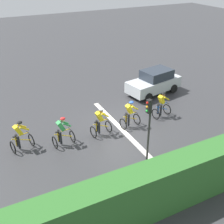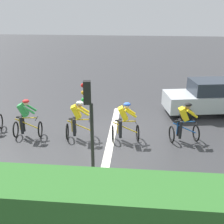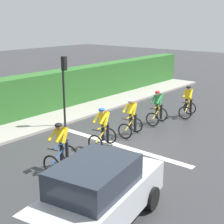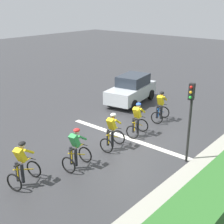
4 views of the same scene
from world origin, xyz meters
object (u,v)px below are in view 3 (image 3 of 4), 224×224
Objects in this scene: cyclist_second at (158,108)px; cyclist_trailing at (61,147)px; cyclist_lead at (188,102)px; cyclist_fourth at (103,128)px; traffic_light_near_crossing at (64,81)px; car_silver at (99,194)px; cyclist_mid at (131,118)px.

cyclist_second is 1.00× the size of cyclist_trailing.
cyclist_lead is 1.00× the size of cyclist_fourth.
cyclist_second is at bearing 46.42° from traffic_light_near_crossing.
cyclist_second is 8.76m from car_silver.
cyclist_trailing is 4.80m from traffic_light_near_crossing.
traffic_light_near_crossing reaches higher than cyclist_mid.
cyclist_trailing is at bearing -92.63° from cyclist_lead.
car_silver is (2.80, -10.12, 0.08)m from cyclist_lead.
cyclist_lead and cyclist_fourth have the same top height.
cyclist_second is 1.00× the size of cyclist_fourth.
cyclist_lead and cyclist_mid have the same top height.
cyclist_mid is 1.00× the size of cyclist_fourth.
traffic_light_near_crossing is (-6.46, 4.84, 1.35)m from car_silver.
cyclist_second is at bearing -105.98° from cyclist_lead.
cyclist_fourth is 2.38m from cyclist_trailing.
car_silver is (3.37, -5.88, 0.08)m from cyclist_mid.
traffic_light_near_crossing is at bearing 164.82° from cyclist_fourth.
traffic_light_near_crossing is (-3.27, 3.21, 1.43)m from cyclist_trailing.
car_silver is at bearing -67.27° from cyclist_second.
cyclist_trailing is at bearing -87.63° from cyclist_mid.
car_silver reaches higher than cyclist_fourth.
cyclist_lead is 4.28m from cyclist_mid.
cyclist_trailing is at bearing -85.78° from cyclist_fourth.
cyclist_mid is at bearing 92.37° from cyclist_trailing.
cyclist_second is 0.38× the size of car_silver.
cyclist_trailing is (0.18, -4.25, 0.00)m from cyclist_mid.
cyclist_fourth is at bearing 130.05° from car_silver.
cyclist_second is 0.50× the size of traffic_light_near_crossing.
cyclist_lead is 8.50m from cyclist_trailing.
traffic_light_near_crossing reaches higher than cyclist_fourth.
cyclist_lead is at bearing 84.72° from cyclist_fourth.
cyclist_mid is at bearing 18.56° from traffic_light_near_crossing.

